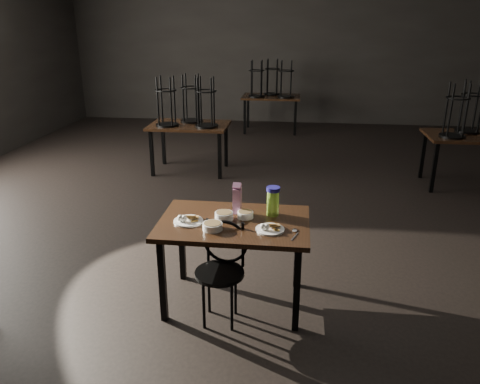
# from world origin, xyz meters

# --- Properties ---
(room) EXTENTS (12.00, 12.04, 3.22)m
(room) POSITION_xyz_m (-0.06, 0.01, 2.33)
(room) COLOR black
(room) RESTS_ON ground
(main_table) EXTENTS (1.20, 0.80, 0.75)m
(main_table) POSITION_xyz_m (-0.31, -1.48, 0.67)
(main_table) COLOR black
(main_table) RESTS_ON ground
(plate_left) EXTENTS (0.24, 0.24, 0.08)m
(plate_left) POSITION_xyz_m (-0.67, -1.54, 0.77)
(plate_left) COLOR white
(plate_left) RESTS_ON main_table
(plate_right) EXTENTS (0.22, 0.22, 0.07)m
(plate_right) POSITION_xyz_m (-0.02, -1.62, 0.77)
(plate_right) COLOR white
(plate_right) RESTS_ON main_table
(bowl_near) EXTENTS (0.15, 0.15, 0.06)m
(bowl_near) POSITION_xyz_m (-0.40, -1.45, 0.78)
(bowl_near) COLOR white
(bowl_near) RESTS_ON main_table
(bowl_far) EXTENTS (0.13, 0.13, 0.05)m
(bowl_far) POSITION_xyz_m (-0.23, -1.40, 0.78)
(bowl_far) COLOR white
(bowl_far) RESTS_ON main_table
(bowl_big) EXTENTS (0.15, 0.15, 0.05)m
(bowl_big) POSITION_xyz_m (-0.45, -1.66, 0.78)
(bowl_big) COLOR white
(bowl_big) RESTS_ON main_table
(juice_carton) EXTENTS (0.07, 0.07, 0.27)m
(juice_carton) POSITION_xyz_m (-0.31, -1.31, 0.87)
(juice_carton) COLOR #80175C
(juice_carton) RESTS_ON main_table
(water_bottle) EXTENTS (0.15, 0.15, 0.24)m
(water_bottle) POSITION_xyz_m (-0.01, -1.32, 0.87)
(water_bottle) COLOR #8EC439
(water_bottle) RESTS_ON main_table
(spoon) EXTENTS (0.06, 0.21, 0.01)m
(spoon) POSITION_xyz_m (0.17, -1.62, 0.75)
(spoon) COLOR silver
(spoon) RESTS_ON main_table
(bentwood_chair) EXTENTS (0.40, 0.39, 0.81)m
(bentwood_chair) POSITION_xyz_m (-0.38, -1.70, 0.48)
(bentwood_chair) COLOR black
(bentwood_chair) RESTS_ON ground
(bg_table_left) EXTENTS (1.20, 0.80, 1.48)m
(bg_table_left) POSITION_xyz_m (-1.48, 2.04, 0.78)
(bg_table_left) COLOR black
(bg_table_left) RESTS_ON ground
(bg_table_right) EXTENTS (1.20, 0.80, 1.48)m
(bg_table_right) POSITION_xyz_m (2.57, 1.82, 0.78)
(bg_table_right) COLOR black
(bg_table_right) RESTS_ON ground
(bg_table_far) EXTENTS (1.20, 0.80, 1.48)m
(bg_table_far) POSITION_xyz_m (-0.40, 4.99, 0.78)
(bg_table_far) COLOR black
(bg_table_far) RESTS_ON ground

